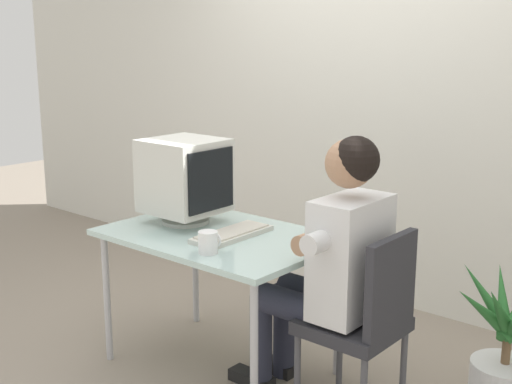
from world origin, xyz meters
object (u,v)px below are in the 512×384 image
keyboard (233,234)px  office_chair (365,316)px  person_seated (330,261)px  desk (219,245)px  potted_plant (507,352)px  desk_mug (208,242)px  crt_monitor (185,177)px

keyboard → office_chair: office_chair is taller
keyboard → person_seated: size_ratio=0.35×
desk → person_seated: bearing=4.5°
potted_plant → desk_mug: bearing=-145.3°
desk → office_chair: office_chair is taller
desk_mug → keyboard: bearing=109.1°
person_seated → potted_plant: size_ratio=1.85×
crt_monitor → person_seated: 0.95m
office_chair → potted_plant: bearing=45.0°
desk_mug → desk: bearing=124.7°
person_seated → crt_monitor: bearing=-179.0°
office_chair → potted_plant: size_ratio=1.27×
person_seated → office_chair: bearing=0.0°
desk_mug → crt_monitor: bearing=147.2°
person_seated → potted_plant: person_seated is taller
desk → crt_monitor: (-0.27, 0.03, 0.31)m
potted_plant → desk: bearing=-158.3°
potted_plant → office_chair: bearing=-135.0°
crt_monitor → keyboard: (0.36, -0.03, -0.23)m
desk → keyboard: bearing=2.6°
desk → potted_plant: desk is taller
crt_monitor → keyboard: crt_monitor is taller
desk → crt_monitor: size_ratio=2.56×
keyboard → desk_mug: desk_mug is taller
desk → desk_mug: (0.18, -0.26, 0.11)m
crt_monitor → person_seated: person_seated is taller
office_chair → desk: bearing=-176.5°
potted_plant → desk_mug: (-1.11, -0.77, 0.48)m
keyboard → potted_plant: bearing=23.0°
desk → keyboard: 0.12m
desk → desk_mug: 0.33m
desk → office_chair: bearing=3.5°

